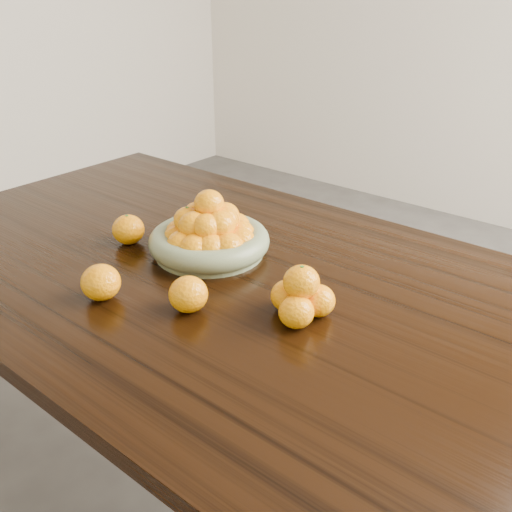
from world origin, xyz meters
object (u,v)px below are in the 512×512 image
Objects in this scene: loose_orange_0 at (128,230)px; fruit_bowl at (210,235)px; orange_pyramid at (301,297)px; dining_table at (261,320)px.

fruit_bowl is at bearing 23.45° from loose_orange_0.
orange_pyramid is at bearing -15.59° from fruit_bowl.
orange_pyramid is (0.14, -0.05, 0.13)m from dining_table.
dining_table is 0.24m from fruit_bowl.
loose_orange_0 is (-0.39, -0.04, 0.13)m from dining_table.
fruit_bowl is at bearing 167.15° from dining_table.
orange_pyramid reaches higher than dining_table.
dining_table is 25.06× the size of loose_orange_0.
dining_table is at bearing 6.00° from loose_orange_0.
loose_orange_0 is at bearing 179.25° from orange_pyramid.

